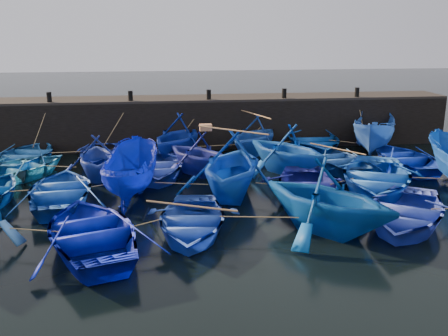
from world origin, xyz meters
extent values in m
plane|color=black|center=(0.00, 0.00, 0.00)|extent=(120.00, 120.00, 0.00)
cube|color=black|center=(0.00, 10.50, 1.25)|extent=(26.00, 2.50, 2.50)
cube|color=black|center=(0.00, 10.50, 2.56)|extent=(26.00, 2.50, 0.12)
cylinder|color=black|center=(-8.00, 9.60, 2.87)|extent=(0.24, 0.24, 0.50)
cylinder|color=black|center=(-4.00, 9.60, 2.87)|extent=(0.24, 0.24, 0.50)
cylinder|color=black|center=(0.00, 9.60, 2.87)|extent=(0.24, 0.24, 0.50)
cylinder|color=black|center=(4.00, 9.60, 2.87)|extent=(0.24, 0.24, 0.50)
cylinder|color=black|center=(8.00, 9.60, 2.87)|extent=(0.24, 0.24, 0.50)
imported|color=#1B589F|center=(-8.76, 7.32, 0.49)|extent=(4.29, 5.35, 0.99)
imported|color=#2036BF|center=(-5.36, 7.43, 0.46)|extent=(3.55, 4.72, 0.93)
imported|color=#0C2593|center=(-1.73, 7.79, 1.10)|extent=(5.14, 5.39, 2.21)
imported|color=blue|center=(2.14, 7.96, 1.02)|extent=(5.05, 5.12, 2.04)
imported|color=navy|center=(5.29, 8.40, 0.57)|extent=(4.27, 5.74, 1.15)
imported|color=#24509E|center=(8.28, 7.55, 1.02)|extent=(4.26, 5.57, 2.04)
imported|color=#3584CE|center=(-8.57, 5.08, 0.47)|extent=(5.50, 5.56, 0.95)
imported|color=navy|center=(-5.19, 4.64, 0.99)|extent=(3.72, 4.16, 1.98)
imported|color=blue|center=(-2.82, 4.57, 0.52)|extent=(3.88, 5.22, 1.04)
imported|color=navy|center=(-0.90, 4.76, 0.98)|extent=(4.84, 4.92, 1.96)
imported|color=#0D48AD|center=(2.93, 4.51, 1.13)|extent=(5.45, 5.61, 2.25)
imported|color=navy|center=(5.38, 4.98, 0.45)|extent=(3.62, 4.67, 0.89)
imported|color=#0F2EC7|center=(8.52, 4.72, 0.48)|extent=(3.51, 4.77, 0.96)
imported|color=#1646A8|center=(-6.16, 1.71, 0.49)|extent=(3.76, 4.99, 0.98)
imported|color=#09199F|center=(-3.69, 2.03, 0.95)|extent=(2.36, 5.08, 1.90)
imported|color=#0B40C0|center=(0.10, 1.54, 1.28)|extent=(5.46, 5.90, 2.57)
imported|color=navy|center=(2.86, 1.00, 0.50)|extent=(4.27, 5.37, 1.00)
imported|color=blue|center=(5.77, 1.61, 0.59)|extent=(5.97, 6.80, 1.17)
imported|color=#03119B|center=(-4.55, -2.42, 0.54)|extent=(5.04, 6.02, 1.07)
imported|color=blue|center=(-1.65, -1.78, 0.45)|extent=(3.64, 4.73, 0.91)
imported|color=navy|center=(2.55, -2.17, 1.19)|extent=(5.93, 5.99, 2.39)
imported|color=#2A3EBD|center=(5.22, -1.97, 0.51)|extent=(5.65, 6.04, 1.02)
cube|color=#9A6643|center=(-0.60, 4.76, 2.09)|extent=(0.52, 0.43, 0.26)
cylinder|color=tan|center=(-7.06, 7.37, 0.55)|extent=(1.61, 0.15, 0.04)
cylinder|color=tan|center=(-3.55, 7.61, 0.55)|extent=(1.84, 0.40, 0.04)
cylinder|color=tan|center=(0.20, 7.88, 0.55)|extent=(2.07, 0.20, 0.04)
cylinder|color=tan|center=(3.72, 8.18, 0.55)|extent=(1.37, 0.48, 0.04)
cylinder|color=tan|center=(6.78, 7.98, 0.55)|extent=(1.20, 0.88, 0.04)
cylinder|color=tan|center=(-6.88, 4.86, 0.55)|extent=(1.60, 0.48, 0.04)
cylinder|color=tan|center=(-4.00, 4.60, 0.55)|extent=(0.57, 0.10, 0.04)
cylinder|color=tan|center=(-1.86, 4.66, 0.55)|extent=(0.15, 0.21, 0.04)
cylinder|color=tan|center=(1.02, 4.63, 0.55)|extent=(2.04, 0.29, 0.04)
cylinder|color=tan|center=(4.16, 4.74, 0.55)|extent=(0.66, 0.50, 0.04)
cylinder|color=tan|center=(6.95, 4.85, 0.55)|extent=(1.35, 0.29, 0.04)
cylinder|color=tan|center=(-7.56, 1.64, 0.55)|extent=(1.02, 0.18, 0.04)
cylinder|color=tan|center=(-4.92, 1.87, 0.55)|extent=(0.68, 0.36, 0.04)
cylinder|color=tan|center=(-1.79, 1.79, 0.55)|extent=(2.00, 0.53, 0.04)
cylinder|color=tan|center=(1.48, 1.27, 0.55)|extent=(0.98, 0.57, 0.04)
cylinder|color=tan|center=(4.32, 1.30, 0.55)|extent=(1.13, 0.64, 0.04)
cylinder|color=tan|center=(7.50, 1.39, 0.55)|extent=(1.66, 0.47, 0.04)
cylinder|color=tan|center=(-6.55, -2.08, 0.55)|extent=(2.20, 0.70, 0.04)
cylinder|color=tan|center=(-3.10, -2.10, 0.55)|extent=(1.12, 0.67, 0.04)
cylinder|color=tan|center=(0.45, -1.97, 0.55)|extent=(2.41, 0.43, 0.04)
cylinder|color=tan|center=(3.89, -2.07, 0.55)|extent=(0.87, 0.24, 0.04)
cylinder|color=tan|center=(-8.38, 9.01, 1.58)|extent=(0.81, 1.03, 2.09)
cylinder|color=tan|center=(-4.68, 9.06, 1.58)|extent=(1.40, 0.92, 2.09)
cylinder|color=tan|center=(-0.87, 9.25, 1.58)|extent=(1.77, 0.55, 2.09)
cylinder|color=tan|center=(3.07, 9.33, 1.58)|extent=(1.90, 0.38, 2.09)
cylinder|color=tan|center=(4.65, 9.55, 1.58)|extent=(1.33, 0.14, 2.09)
cylinder|color=tan|center=(8.14, 9.13, 1.58)|extent=(0.32, 0.79, 2.08)
cylinder|color=#99724C|center=(2.14, 7.96, 2.07)|extent=(1.08, 2.84, 0.06)
cylinder|color=#99724C|center=(5.38, 4.98, 0.92)|extent=(1.77, 2.49, 0.06)
cylinder|color=#99724C|center=(0.10, 1.54, 2.60)|extent=(2.34, 1.97, 0.06)
cylinder|color=#99724C|center=(-1.65, -1.78, 0.94)|extent=(2.74, 1.32, 0.06)
camera|label=1|loc=(-2.41, -16.17, 6.19)|focal=40.00mm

